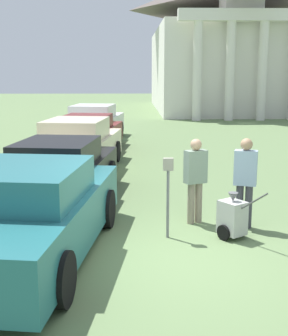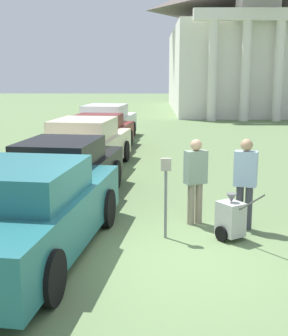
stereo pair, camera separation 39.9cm
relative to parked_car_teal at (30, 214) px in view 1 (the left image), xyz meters
The scene contains 11 objects.
ground_plane 2.34m from the parked_car_teal, ahead, with size 120.00×120.00×0.00m, color #607A4C.
parked_car_teal is the anchor object (origin of this frame).
parked_car_black 3.11m from the parked_car_teal, 90.00° to the left, with size 2.41×5.00×1.47m.
parked_car_cream 6.76m from the parked_car_teal, 90.00° to the left, with size 2.52×5.26×1.58m.
parked_car_maroon 9.94m from the parked_car_teal, 90.00° to the left, with size 2.49×5.21×1.41m.
parked_car_white 13.18m from the parked_car_teal, 90.00° to the left, with size 2.52×5.11×1.56m.
parking_meter 2.43m from the parked_car_teal, 20.77° to the left, with size 0.18×0.09×1.46m.
person_worker 3.32m from the parked_car_teal, 30.46° to the left, with size 0.47×0.37×1.68m.
person_supervisor 4.00m from the parked_car_teal, 20.15° to the left, with size 0.47×0.34×1.73m.
equipment_cart 3.51m from the parked_car_teal, 13.07° to the left, with size 0.71×0.93×1.00m.
church 32.18m from the parked_car_teal, 74.18° to the left, with size 10.17×18.47×22.58m.
Camera 1 is at (-0.62, -7.07, 2.92)m, focal length 50.00 mm.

